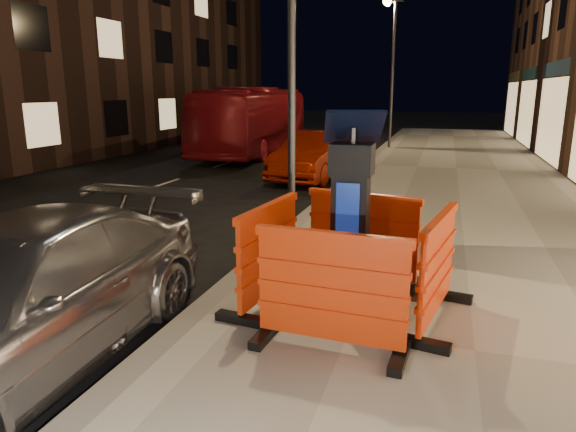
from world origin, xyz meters
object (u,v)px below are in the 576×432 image
(barrier_front, at_px, (331,292))
(barrier_kerbside, at_px, (269,253))
(parking_kiosk, at_px, (350,220))
(car_silver, at_px, (23,366))
(bus_doubledecker, at_px, (255,153))
(barrier_back, at_px, (362,238))
(car_red, at_px, (316,179))
(barrier_bldgside, at_px, (437,269))

(barrier_front, height_order, barrier_kerbside, same)
(parking_kiosk, height_order, car_silver, parking_kiosk)
(car_silver, bearing_deg, barrier_front, 17.46)
(parking_kiosk, bearing_deg, bus_doubledecker, 122.82)
(barrier_back, bearing_deg, bus_doubledecker, 127.25)
(parking_kiosk, relative_size, barrier_kerbside, 1.40)
(barrier_kerbside, height_order, car_silver, barrier_kerbside)
(car_silver, relative_size, bus_doubledecker, 0.50)
(parking_kiosk, relative_size, barrier_back, 1.40)
(car_red, bearing_deg, parking_kiosk, -67.33)
(barrier_kerbside, bearing_deg, car_red, 17.19)
(car_silver, relative_size, car_red, 1.14)
(barrier_bldgside, bearing_deg, barrier_front, 145.62)
(parking_kiosk, height_order, barrier_back, parking_kiosk)
(barrier_kerbside, relative_size, car_red, 0.36)
(barrier_front, relative_size, barrier_back, 1.00)
(barrier_front, height_order, barrier_back, same)
(barrier_bldgside, height_order, car_red, barrier_bldgside)
(barrier_back, relative_size, barrier_bldgside, 1.00)
(barrier_bldgside, bearing_deg, barrier_kerbside, 100.62)
(barrier_back, relative_size, car_silver, 0.31)
(barrier_front, bearing_deg, car_red, 108.26)
(car_red, distance_m, bus_doubledecker, 6.87)
(barrier_bldgside, distance_m, car_silver, 4.29)
(barrier_kerbside, bearing_deg, barrier_front, -128.38)
(barrier_bldgside, height_order, bus_doubledecker, bus_doubledecker)
(car_silver, height_order, car_red, same)
(barrier_kerbside, relative_size, bus_doubledecker, 0.16)
(barrier_front, xyz_separation_m, car_red, (-2.71, 10.36, -0.74))
(bus_doubledecker, bearing_deg, barrier_kerbside, -72.83)
(barrier_back, xyz_separation_m, car_silver, (-2.84, -2.83, -0.74))
(barrier_kerbside, xyz_separation_m, car_red, (-1.76, 9.41, -0.74))
(barrier_back, height_order, car_red, barrier_back)
(parking_kiosk, xyz_separation_m, barrier_bldgside, (0.95, 0.00, -0.47))
(barrier_kerbside, distance_m, bus_doubledecker, 16.07)
(parking_kiosk, bearing_deg, barrier_kerbside, -171.38)
(parking_kiosk, xyz_separation_m, car_silver, (-2.84, -1.88, -1.21))
(barrier_kerbside, xyz_separation_m, barrier_bldgside, (1.90, 0.00, 0.00))
(barrier_back, height_order, barrier_kerbside, same)
(barrier_bldgside, distance_m, car_red, 10.12)
(barrier_back, bearing_deg, barrier_kerbside, -123.38)
(barrier_front, height_order, bus_doubledecker, bus_doubledecker)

